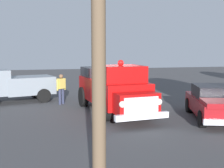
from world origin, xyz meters
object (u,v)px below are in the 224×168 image
object	(u,v)px
classic_hot_rod	(215,103)
spectator_standing	(61,87)
lawn_chair_near_truck	(137,91)
utility_pole	(98,17)
parked_pickup	(11,85)
vintage_fire_truck	(114,88)
spectator_seated	(136,89)

from	to	relation	value
classic_hot_rod	spectator_standing	distance (m)	8.11
lawn_chair_near_truck	utility_pole	size ratio (longest dim) A/B	0.14
parked_pickup	utility_pole	size ratio (longest dim) A/B	0.72
parked_pickup	vintage_fire_truck	bearing A→B (deg)	-127.73
vintage_fire_truck	parked_pickup	distance (m)	6.43
lawn_chair_near_truck	utility_pole	bearing A→B (deg)	158.79
classic_hot_rod	lawn_chair_near_truck	distance (m)	5.57
utility_pole	spectator_standing	bearing A→B (deg)	0.07
spectator_standing	spectator_seated	bearing A→B (deg)	-89.47
vintage_fire_truck	lawn_chair_near_truck	xyz separation A→B (m)	(2.88, -2.10, -0.61)
parked_pickup	spectator_standing	distance (m)	3.00
classic_hot_rod	spectator_standing	xyz separation A→B (m)	(5.12, 6.29, 0.22)
spectator_seated	spectator_standing	world-z (taller)	spectator_standing
vintage_fire_truck	classic_hot_rod	distance (m)	4.64
parked_pickup	lawn_chair_near_truck	xyz separation A→B (m)	(-1.06, -7.19, -0.40)
classic_hot_rod	parked_pickup	xyz separation A→B (m)	(6.31, 9.05, 0.24)
classic_hot_rod	utility_pole	world-z (taller)	utility_pole
spectator_standing	utility_pole	distance (m)	11.57
parked_pickup	lawn_chair_near_truck	world-z (taller)	parked_pickup
spectator_seated	spectator_standing	distance (m)	4.34
parked_pickup	spectator_seated	xyz separation A→B (m)	(-1.15, -7.09, -0.29)
vintage_fire_truck	spectator_standing	size ratio (longest dim) A/B	3.68
spectator_standing	parked_pickup	bearing A→B (deg)	66.65
vintage_fire_truck	spectator_standing	xyz separation A→B (m)	(2.75, 2.33, -0.23)
classic_hot_rod	parked_pickup	size ratio (longest dim) A/B	0.92
vintage_fire_truck	spectator_seated	bearing A→B (deg)	-35.74
lawn_chair_near_truck	parked_pickup	bearing A→B (deg)	81.61
spectator_seated	utility_pole	bearing A→B (deg)	159.06
lawn_chair_near_truck	spectator_seated	world-z (taller)	spectator_seated
parked_pickup	spectator_standing	size ratio (longest dim) A/B	3.05
vintage_fire_truck	spectator_standing	world-z (taller)	vintage_fire_truck
vintage_fire_truck	lawn_chair_near_truck	world-z (taller)	vintage_fire_truck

